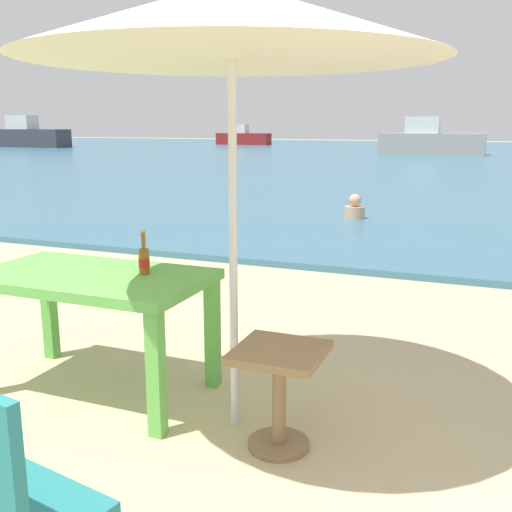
% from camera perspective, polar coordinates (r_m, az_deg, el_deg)
% --- Properties ---
extents(sea_water, '(120.00, 50.00, 0.08)m').
position_cam_1_polar(sea_water, '(31.40, 19.70, 8.90)').
color(sea_water, '#386B84').
rests_on(sea_water, ground_plane).
extents(picnic_table_green, '(1.40, 0.80, 0.76)m').
position_cam_1_polar(picnic_table_green, '(3.75, -15.40, -3.21)').
color(picnic_table_green, '#60B24C').
rests_on(picnic_table_green, ground_plane).
extents(beer_bottle_amber, '(0.07, 0.07, 0.26)m').
position_cam_1_polar(beer_bottle_amber, '(3.60, -10.65, -0.27)').
color(beer_bottle_amber, brown).
rests_on(beer_bottle_amber, picnic_table_green).
extents(patio_umbrella, '(2.10, 2.10, 2.30)m').
position_cam_1_polar(patio_umbrella, '(3.08, -2.37, 21.47)').
color(patio_umbrella, silver).
rests_on(patio_umbrella, ground_plane).
extents(side_table_wood, '(0.44, 0.44, 0.54)m').
position_cam_1_polar(side_table_wood, '(3.09, 2.23, -12.06)').
color(side_table_wood, olive).
rests_on(side_table_wood, ground_plane).
extents(swimmer_person, '(0.34, 0.34, 0.41)m').
position_cam_1_polar(swimmer_person, '(10.17, 9.41, 4.46)').
color(swimmer_person, tan).
rests_on(swimmer_person, sea_water).
extents(boat_cargo_ship, '(4.11, 1.12, 1.50)m').
position_cam_1_polar(boat_cargo_ship, '(45.96, -1.27, 11.27)').
color(boat_cargo_ship, maroon).
rests_on(boat_cargo_ship, sea_water).
extents(boat_sailboat, '(5.76, 1.57, 2.10)m').
position_cam_1_polar(boat_sailboat, '(43.92, -20.93, 10.69)').
color(boat_sailboat, '#38383F').
rests_on(boat_sailboat, sea_water).
extents(boat_fishing_trawler, '(5.24, 1.43, 1.90)m').
position_cam_1_polar(boat_fishing_trawler, '(32.42, 16.27, 10.51)').
color(boat_fishing_trawler, gray).
rests_on(boat_fishing_trawler, sea_water).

